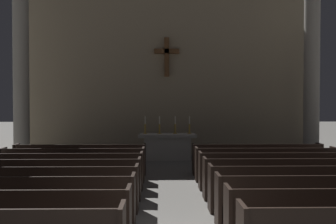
{
  "coord_description": "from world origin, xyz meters",
  "views": [
    {
      "loc": [
        -0.27,
        -4.86,
        2.21
      ],
      "look_at": [
        0.0,
        8.79,
        1.88
      ],
      "focal_mm": 41.97,
      "sensor_mm": 36.0,
      "label": 1
    }
  ],
  "objects_px": {
    "pew_right_row_6": "(276,170)",
    "column_left_third": "(21,70)",
    "pew_right_row_7": "(266,164)",
    "candlestick_inner_right": "(175,128)",
    "pew_right_row_5": "(290,178)",
    "candlestick_outer_right": "(189,128)",
    "pew_left_row_4": "(39,189)",
    "pew_left_row_8": "(81,159)",
    "altar": "(167,146)",
    "candlestick_inner_left": "(159,128)",
    "pew_left_row_7": "(73,165)",
    "pew_right_row_8": "(257,159)",
    "pew_left_row_3": "(22,202)",
    "pew_left_row_6": "(64,171)",
    "candlestick_outer_left": "(145,128)",
    "pew_right_row_3": "(328,200)",
    "pew_right_row_4": "(306,188)",
    "pew_left_row_5": "(53,179)",
    "column_right_third": "(312,70)"
  },
  "relations": [
    {
      "from": "pew_right_row_4",
      "to": "candlestick_outer_left",
      "type": "bearing_deg",
      "value": 116.4
    },
    {
      "from": "pew_right_row_3",
      "to": "altar",
      "type": "height_order",
      "value": "altar"
    },
    {
      "from": "pew_left_row_4",
      "to": "pew_left_row_8",
      "type": "height_order",
      "value": "same"
    },
    {
      "from": "pew_left_row_8",
      "to": "pew_right_row_3",
      "type": "xyz_separation_m",
      "value": [
        5.39,
        -5.09,
        0.0
      ]
    },
    {
      "from": "pew_left_row_8",
      "to": "candlestick_outer_left",
      "type": "xyz_separation_m",
      "value": [
        1.85,
        3.07,
        0.75
      ]
    },
    {
      "from": "pew_left_row_8",
      "to": "pew_right_row_3",
      "type": "relative_size",
      "value": 1.0
    },
    {
      "from": "pew_left_row_7",
      "to": "pew_right_row_8",
      "type": "relative_size",
      "value": 1.0
    },
    {
      "from": "pew_left_row_8",
      "to": "candlestick_inner_left",
      "type": "bearing_deg",
      "value": 52.03
    },
    {
      "from": "candlestick_outer_left",
      "to": "candlestick_inner_right",
      "type": "bearing_deg",
      "value": 0.0
    },
    {
      "from": "pew_right_row_3",
      "to": "candlestick_outer_right",
      "type": "height_order",
      "value": "candlestick_outer_right"
    },
    {
      "from": "pew_left_row_8",
      "to": "pew_right_row_5",
      "type": "distance_m",
      "value": 6.2
    },
    {
      "from": "column_left_third",
      "to": "candlestick_inner_left",
      "type": "relative_size",
      "value": 10.47
    },
    {
      "from": "pew_left_row_3",
      "to": "candlestick_inner_left",
      "type": "bearing_deg",
      "value": 73.64
    },
    {
      "from": "pew_left_row_8",
      "to": "column_left_third",
      "type": "relative_size",
      "value": 0.56
    },
    {
      "from": "candlestick_outer_left",
      "to": "candlestick_inner_right",
      "type": "xyz_separation_m",
      "value": [
        1.15,
        0.0,
        0.0
      ]
    },
    {
      "from": "pew_left_row_3",
      "to": "pew_left_row_6",
      "type": "bearing_deg",
      "value": 90.0
    },
    {
      "from": "pew_right_row_6",
      "to": "column_left_third",
      "type": "distance_m",
      "value": 9.86
    },
    {
      "from": "pew_left_row_4",
      "to": "pew_left_row_5",
      "type": "xyz_separation_m",
      "value": [
        0.0,
        1.02,
        0.0
      ]
    },
    {
      "from": "column_left_third",
      "to": "pew_left_row_6",
      "type": "bearing_deg",
      "value": -60.11
    },
    {
      "from": "pew_left_row_4",
      "to": "pew_right_row_5",
      "type": "distance_m",
      "value": 5.49
    },
    {
      "from": "pew_left_row_6",
      "to": "column_right_third",
      "type": "bearing_deg",
      "value": 30.31
    },
    {
      "from": "pew_right_row_5",
      "to": "candlestick_outer_right",
      "type": "height_order",
      "value": "candlestick_outer_right"
    },
    {
      "from": "pew_right_row_3",
      "to": "candlestick_outer_left",
      "type": "distance_m",
      "value": 8.93
    },
    {
      "from": "pew_left_row_5",
      "to": "pew_left_row_7",
      "type": "distance_m",
      "value": 2.04
    },
    {
      "from": "pew_right_row_3",
      "to": "pew_left_row_4",
      "type": "bearing_deg",
      "value": 169.31
    },
    {
      "from": "candlestick_outer_right",
      "to": "pew_left_row_4",
      "type": "bearing_deg",
      "value": -116.4
    },
    {
      "from": "pew_right_row_8",
      "to": "pew_right_row_7",
      "type": "bearing_deg",
      "value": -90.0
    },
    {
      "from": "pew_left_row_7",
      "to": "pew_right_row_7",
      "type": "bearing_deg",
      "value": 0.0
    },
    {
      "from": "candlestick_inner_left",
      "to": "candlestick_inner_right",
      "type": "distance_m",
      "value": 0.6
    },
    {
      "from": "column_right_third",
      "to": "candlestick_inner_left",
      "type": "height_order",
      "value": "column_right_third"
    },
    {
      "from": "pew_right_row_6",
      "to": "pew_right_row_8",
      "type": "bearing_deg",
      "value": 90.0
    },
    {
      "from": "candlestick_outer_left",
      "to": "pew_right_row_4",
      "type": "bearing_deg",
      "value": -63.6
    },
    {
      "from": "pew_right_row_7",
      "to": "candlestick_inner_right",
      "type": "distance_m",
      "value": 4.8
    },
    {
      "from": "candlestick_outer_left",
      "to": "candlestick_inner_left",
      "type": "bearing_deg",
      "value": 0.0
    },
    {
      "from": "candlestick_inner_left",
      "to": "column_left_third",
      "type": "bearing_deg",
      "value": -176.0
    },
    {
      "from": "pew_right_row_5",
      "to": "candlestick_outer_right",
      "type": "bearing_deg",
      "value": 106.77
    },
    {
      "from": "pew_left_row_3",
      "to": "candlestick_outer_left",
      "type": "xyz_separation_m",
      "value": [
        1.85,
        8.16,
        0.75
      ]
    },
    {
      "from": "pew_left_row_3",
      "to": "pew_right_row_3",
      "type": "bearing_deg",
      "value": 0.0
    },
    {
      "from": "pew_left_row_4",
      "to": "pew_left_row_3",
      "type": "bearing_deg",
      "value": -90.0
    },
    {
      "from": "candlestick_outer_left",
      "to": "candlestick_outer_right",
      "type": "xyz_separation_m",
      "value": [
        1.7,
        0.0,
        0.0
      ]
    },
    {
      "from": "pew_left_row_6",
      "to": "pew_left_row_7",
      "type": "relative_size",
      "value": 1.0
    },
    {
      "from": "pew_left_row_4",
      "to": "pew_right_row_8",
      "type": "distance_m",
      "value": 6.76
    },
    {
      "from": "column_right_third",
      "to": "pew_left_row_5",
      "type": "bearing_deg",
      "value": -144.63
    },
    {
      "from": "candlestick_inner_right",
      "to": "column_left_third",
      "type": "bearing_deg",
      "value": -176.41
    },
    {
      "from": "pew_right_row_5",
      "to": "pew_right_row_6",
      "type": "xyz_separation_m",
      "value": [
        0.0,
        1.02,
        0.0
      ]
    },
    {
      "from": "pew_right_row_4",
      "to": "pew_right_row_8",
      "type": "bearing_deg",
      "value": 90.0
    },
    {
      "from": "pew_left_row_6",
      "to": "column_right_third",
      "type": "distance_m",
      "value": 9.86
    },
    {
      "from": "altar",
      "to": "candlestick_inner_left",
      "type": "relative_size",
      "value": 3.28
    },
    {
      "from": "pew_left_row_4",
      "to": "pew_right_row_4",
      "type": "height_order",
      "value": "same"
    },
    {
      "from": "candlestick_outer_right",
      "to": "candlestick_outer_left",
      "type": "bearing_deg",
      "value": 180.0
    }
  ]
}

